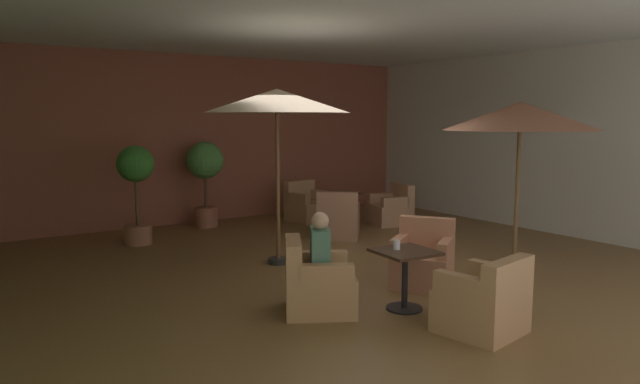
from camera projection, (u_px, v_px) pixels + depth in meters
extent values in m
cube|color=brown|center=(338.00, 267.00, 8.47)|extent=(9.82, 9.45, 0.02)
cube|color=#9B523F|center=(210.00, 139.00, 12.12)|extent=(9.82, 0.08, 3.46)
cube|color=silver|center=(547.00, 142.00, 10.92)|extent=(0.08, 9.45, 3.46)
cube|color=silver|center=(339.00, 23.00, 8.03)|extent=(9.82, 9.45, 0.06)
cylinder|color=black|center=(404.00, 308.00, 6.58)|extent=(0.42, 0.42, 0.02)
cylinder|color=black|center=(405.00, 281.00, 6.54)|extent=(0.07, 0.07, 0.65)
cube|color=#40281A|center=(405.00, 252.00, 6.50)|extent=(0.67, 0.67, 0.03)
cube|color=#B48151|center=(320.00, 292.00, 6.48)|extent=(1.03, 1.02, 0.44)
cube|color=#B48151|center=(293.00, 257.00, 6.41)|extent=(0.51, 0.73, 0.39)
cube|color=#B48151|center=(322.00, 259.00, 6.75)|extent=(0.58, 0.40, 0.18)
cube|color=#B48151|center=(326.00, 273.00, 6.14)|extent=(0.58, 0.40, 0.18)
cube|color=tan|center=(480.00, 311.00, 5.86)|extent=(0.88, 0.86, 0.44)
cube|color=tan|center=(508.00, 278.00, 5.60)|extent=(0.77, 0.30, 0.37)
cube|color=tan|center=(461.00, 285.00, 5.63)|extent=(0.23, 0.59, 0.21)
cube|color=tan|center=(494.00, 273.00, 6.07)|extent=(0.23, 0.59, 0.21)
cube|color=#BA7655|center=(422.00, 270.00, 7.45)|extent=(0.99, 0.99, 0.44)
cube|color=#BA7655|center=(427.00, 233.00, 7.64)|extent=(0.54, 0.68, 0.43)
cube|color=#BA7655|center=(445.00, 248.00, 7.26)|extent=(0.52, 0.42, 0.20)
cube|color=#BA7655|center=(399.00, 245.00, 7.48)|extent=(0.52, 0.42, 0.20)
cylinder|color=black|center=(343.00, 227.00, 11.52)|extent=(0.39, 0.39, 0.02)
cylinder|color=black|center=(343.00, 211.00, 11.48)|extent=(0.07, 0.07, 0.65)
cube|color=#422617|center=(344.00, 194.00, 11.44)|extent=(0.67, 0.67, 0.03)
cube|color=tan|center=(389.00, 214.00, 11.84)|extent=(0.90, 0.94, 0.42)
cube|color=tan|center=(402.00, 194.00, 11.89)|extent=(0.34, 0.81, 0.41)
cube|color=tan|center=(395.00, 202.00, 11.49)|extent=(0.59, 0.28, 0.19)
cube|color=tan|center=(381.00, 198.00, 12.09)|extent=(0.59, 0.28, 0.19)
cube|color=tan|center=(308.00, 211.00, 12.22)|extent=(0.89, 0.84, 0.41)
cube|color=tan|center=(299.00, 190.00, 12.36)|extent=(0.79, 0.30, 0.42)
cube|color=tan|center=(320.00, 195.00, 12.38)|extent=(0.23, 0.57, 0.21)
cube|color=tan|center=(298.00, 198.00, 11.93)|extent=(0.23, 0.57, 0.21)
cube|color=#AE775B|center=(339.00, 226.00, 10.49)|extent=(1.01, 1.01, 0.42)
cube|color=#AE775B|center=(337.00, 205.00, 10.16)|extent=(0.65, 0.59, 0.46)
cube|color=#AE775B|center=(323.00, 209.00, 10.53)|extent=(0.45, 0.50, 0.21)
cube|color=#AE775B|center=(356.00, 209.00, 10.45)|extent=(0.45, 0.50, 0.21)
cylinder|color=#2D2D2D|center=(278.00, 261.00, 8.66)|extent=(0.32, 0.32, 0.08)
cylinder|color=brown|center=(278.00, 179.00, 8.50)|extent=(0.06, 0.06, 2.55)
cone|color=beige|center=(277.00, 101.00, 8.36)|extent=(2.15, 2.15, 0.35)
cylinder|color=#2D2D2D|center=(514.00, 262.00, 8.56)|extent=(0.32, 0.32, 0.08)
cylinder|color=brown|center=(517.00, 187.00, 8.41)|extent=(0.06, 0.06, 2.36)
cone|color=#A4664B|center=(520.00, 116.00, 8.28)|extent=(2.22, 2.22, 0.41)
cylinder|color=#AB604A|center=(206.00, 217.00, 11.57)|extent=(0.45, 0.45, 0.40)
cylinder|color=brown|center=(206.00, 192.00, 11.51)|extent=(0.06, 0.06, 0.63)
sphere|color=#4C9044|center=(205.00, 160.00, 11.43)|extent=(0.74, 0.74, 0.74)
cylinder|color=#A16449|center=(138.00, 235.00, 9.97)|extent=(0.48, 0.48, 0.33)
cylinder|color=brown|center=(137.00, 202.00, 9.90)|extent=(0.06, 0.06, 0.80)
sphere|color=#357C2C|center=(135.00, 164.00, 9.81)|extent=(0.63, 0.63, 0.63)
cube|color=#4D775E|center=(320.00, 251.00, 6.42)|extent=(0.37, 0.44, 0.51)
sphere|color=tan|center=(320.00, 221.00, 6.38)|extent=(0.20, 0.20, 0.20)
cylinder|color=silver|center=(397.00, 245.00, 6.53)|extent=(0.08, 0.08, 0.11)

